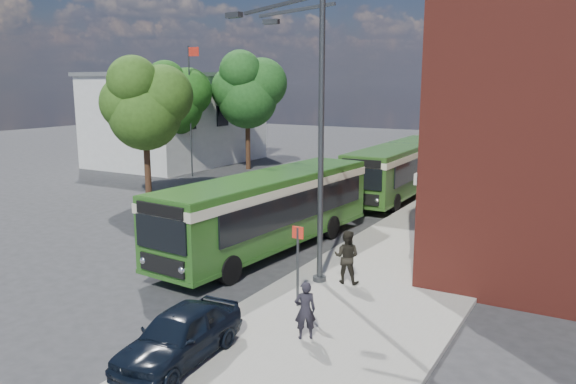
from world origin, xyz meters
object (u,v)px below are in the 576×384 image
Objects in this scene: bus_rear at (401,165)px; street_lamp at (311,139)px; bus_front at (269,205)px; parked_car at (179,335)px.

street_lamp is at bearing -81.84° from bus_rear.
bus_rear is (0.87, 13.14, 0.00)m from bus_front.
parked_car is (2.20, -22.04, -1.05)m from bus_rear.
bus_front and bus_rear have the same top height.
bus_front is 13.17m from bus_rear.
street_lamp is 4.96m from bus_front.
parked_car is at bearing -70.94° from bus_front.
bus_rear is at bearing 92.06° from parked_car.
street_lamp is 0.71× the size of bus_rear.
bus_front is at bearing -93.80° from bus_rear.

